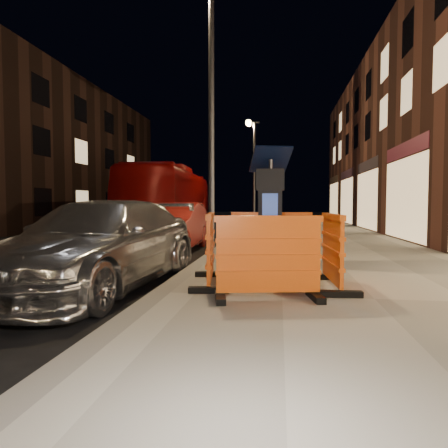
# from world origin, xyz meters

# --- Properties ---
(ground_plane) EXTENTS (120.00, 120.00, 0.00)m
(ground_plane) POSITION_xyz_m (0.00, 0.00, 0.00)
(ground_plane) COLOR black
(ground_plane) RESTS_ON ground
(sidewalk) EXTENTS (6.00, 60.00, 0.15)m
(sidewalk) POSITION_xyz_m (3.00, 0.00, 0.07)
(sidewalk) COLOR gray
(sidewalk) RESTS_ON ground
(kerb) EXTENTS (0.30, 60.00, 0.15)m
(kerb) POSITION_xyz_m (0.00, 0.00, 0.07)
(kerb) COLOR slate
(kerb) RESTS_ON ground
(parking_kiosk) EXTENTS (0.70, 0.70, 2.03)m
(parking_kiosk) POSITION_xyz_m (1.57, 0.69, 1.17)
(parking_kiosk) COLOR black
(parking_kiosk) RESTS_ON sidewalk
(barrier_front) EXTENTS (1.54, 0.86, 1.13)m
(barrier_front) POSITION_xyz_m (1.57, -0.26, 0.72)
(barrier_front) COLOR #F85F14
(barrier_front) RESTS_ON sidewalk
(barrier_back) EXTENTS (1.48, 0.66, 1.13)m
(barrier_back) POSITION_xyz_m (1.57, 1.64, 0.72)
(barrier_back) COLOR #F85F14
(barrier_back) RESTS_ON sidewalk
(barrier_kerbside) EXTENTS (0.79, 1.52, 1.13)m
(barrier_kerbside) POSITION_xyz_m (0.62, 0.69, 0.72)
(barrier_kerbside) COLOR #F85F14
(barrier_kerbside) RESTS_ON sidewalk
(barrier_bldgside) EXTENTS (0.69, 1.49, 1.13)m
(barrier_bldgside) POSITION_xyz_m (2.52, 0.69, 0.72)
(barrier_bldgside) COLOR #F85F14
(barrier_bldgside) RESTS_ON sidewalk
(car_silver) EXTENTS (2.55, 5.34, 1.50)m
(car_silver) POSITION_xyz_m (-1.33, 0.89, 0.00)
(car_silver) COLOR #AFAFB3
(car_silver) RESTS_ON ground
(car_red) EXTENTS (1.60, 4.47, 1.47)m
(car_red) POSITION_xyz_m (-1.49, 6.08, 0.00)
(car_red) COLOR maroon
(car_red) RESTS_ON ground
(bus_doubledecker) EXTENTS (3.63, 12.52, 3.44)m
(bus_doubledecker) POSITION_xyz_m (-4.53, 16.91, 0.00)
(bus_doubledecker) COLOR maroon
(bus_doubledecker) RESTS_ON ground
(street_lamp_mid) EXTENTS (0.12, 0.12, 6.00)m
(street_lamp_mid) POSITION_xyz_m (0.25, 3.00, 3.15)
(street_lamp_mid) COLOR #3F3F44
(street_lamp_mid) RESTS_ON sidewalk
(street_lamp_far) EXTENTS (0.12, 0.12, 6.00)m
(street_lamp_far) POSITION_xyz_m (0.25, 18.00, 3.15)
(street_lamp_far) COLOR #3F3F44
(street_lamp_far) RESTS_ON sidewalk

